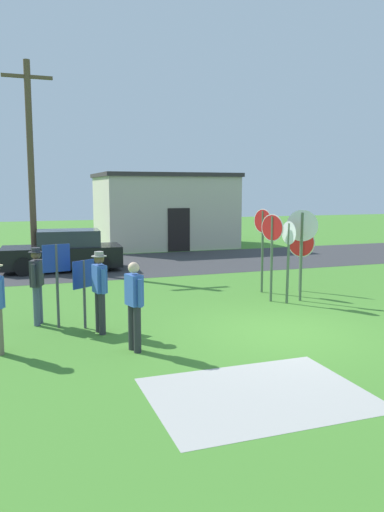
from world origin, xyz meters
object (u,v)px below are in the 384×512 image
utility_pole (31,162)px  person_with_sunhat (134,301)px  stop_sign_low_front (302,238)px  parked_car_on_street (64,252)px  stop_sign_nearest (263,236)px  stop_sign_far_back (272,242)px  info_panel_middle (84,282)px  info_panel_leftmost (57,271)px  person_holding_notes (100,287)px  stop_sign_leaning_right (289,249)px  person_in_blue (37,281)px  stop_sign_leaning_left (301,248)px

utility_pole → person_with_sunhat: size_ratio=4.55×
utility_pole → stop_sign_low_front: utility_pole is taller
parked_car_on_street → stop_sign_nearest: stop_sign_nearest is taller
person_with_sunhat → parked_car_on_street: bearing=92.2°
stop_sign_far_back → info_panel_middle: stop_sign_far_back is taller
stop_sign_far_back → stop_sign_nearest: size_ratio=0.96×
parked_car_on_street → info_panel_leftmost: info_panel_leftmost is taller
parked_car_on_street → info_panel_leftmost: 7.99m
stop_sign_low_front → info_panel_middle: bearing=-172.3°
parked_car_on_street → person_holding_notes: (-0.03, -8.65, 0.30)m
stop_sign_far_back → stop_sign_leaning_right: size_ratio=1.08×
stop_sign_leaning_right → info_panel_middle: 5.45m
person_in_blue → info_panel_middle: 1.16m
stop_sign_low_front → stop_sign_leaning_left: size_ratio=1.30×
stop_sign_nearest → person_in_blue: 6.57m
person_with_sunhat → info_panel_middle: person_with_sunhat is taller
stop_sign_low_front → info_panel_leftmost: (-6.42, -0.56, -0.43)m
stop_sign_low_front → stop_sign_leaning_right: bearing=-163.1°
stop_sign_leaning_left → person_in_blue: stop_sign_leaning_left is taller
stop_sign_far_back → stop_sign_low_front: size_ratio=0.96×
stop_sign_leaning_right → info_panel_leftmost: bearing=-176.0°
stop_sign_far_back → info_panel_middle: (-5.09, -1.00, -0.58)m
person_holding_notes → stop_sign_far_back: bearing=17.1°
stop_sign_far_back → stop_sign_leaning_right: (0.30, -0.35, -0.16)m
parked_car_on_street → person_in_blue: size_ratio=2.54×
stop_sign_nearest → info_panel_middle: size_ratio=1.63×
parked_car_on_street → stop_sign_leaning_right: stop_sign_leaning_right is taller
person_holding_notes → info_panel_middle: person_holding_notes is taller
utility_pole → stop_sign_nearest: (6.13, -6.90, -2.36)m
stop_sign_nearest → info_panel_leftmost: bearing=-162.1°
stop_sign_nearest → person_holding_notes: bearing=-152.9°
stop_sign_nearest → info_panel_middle: bearing=-158.3°
stop_sign_low_front → info_panel_leftmost: bearing=-175.0°
utility_pole → stop_sign_far_back: (5.81, -8.06, -2.41)m
utility_pole → info_panel_leftmost: 9.24m
person_in_blue → info_panel_middle: size_ratio=1.16×
utility_pole → person_with_sunhat: 11.43m
stop_sign_far_back → stop_sign_leaning_right: 0.49m
utility_pole → parked_car_on_street: 3.60m
stop_sign_leaning_right → person_in_blue: stop_sign_leaning_right is taller
info_panel_leftmost → stop_sign_far_back: bearing=7.8°
stop_sign_leaning_left → info_panel_middle: size_ratio=1.27×
stop_sign_low_front → info_panel_middle: size_ratio=1.64×
utility_pole → person_holding_notes: 10.06m
parked_car_on_street → stop_sign_low_front: (5.59, -7.37, 1.02)m
info_panel_middle → parked_car_on_street: bearing=87.9°
stop_sign_leaning_right → info_panel_middle: bearing=-173.2°
stop_sign_low_front → person_with_sunhat: size_ratio=1.46×
person_in_blue → info_panel_middle: (0.95, -0.67, 0.04)m
stop_sign_leaning_right → info_panel_leftmost: stop_sign_leaning_right is taller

